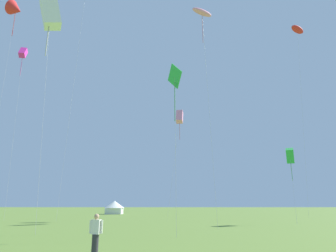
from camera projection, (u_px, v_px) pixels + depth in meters
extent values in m
cube|color=white|center=(50.00, 12.00, 26.95)|extent=(2.47, 2.14, 3.12)
cylinder|color=#A4A4A4|center=(47.00, 38.00, 26.30)|extent=(0.10, 0.10, 3.54)
cylinder|color=#B2B2B7|center=(44.00, 110.00, 24.06)|extent=(1.24, 1.02, 18.98)
cone|color=red|center=(16.00, 9.00, 55.64)|extent=(3.66, 3.09, 3.60)
cylinder|color=maroon|center=(14.00, 24.00, 54.84)|extent=(0.09, 0.09, 4.83)
cylinder|color=#B2B2B7|center=(0.00, 103.00, 50.13)|extent=(0.47, 1.58, 37.43)
cylinder|color=#B2B2B7|center=(73.00, 91.00, 43.00)|extent=(1.06, 1.14, 36.02)
ellipsoid|color=red|center=(297.00, 30.00, 55.71)|extent=(3.77, 3.42, 1.27)
cylinder|color=#B2B2B7|center=(303.00, 115.00, 51.17)|extent=(2.19, 0.54, 33.82)
cube|color=#E02DA3|center=(23.00, 53.00, 47.13)|extent=(1.25, 1.93, 2.02)
cylinder|color=#9D2072|center=(21.00, 65.00, 46.57)|extent=(0.06, 0.06, 3.40)
cylinder|color=#B2B2B7|center=(14.00, 129.00, 43.24)|extent=(1.31, 1.40, 25.38)
ellipsoid|color=pink|center=(202.00, 12.00, 32.45)|extent=(2.70, 2.24, 0.85)
cylinder|color=#A9627C|center=(203.00, 29.00, 31.92)|extent=(0.06, 0.06, 3.21)
cylinder|color=#B2B2B7|center=(209.00, 108.00, 28.90)|extent=(0.59, 1.48, 22.42)
cube|color=green|center=(175.00, 76.00, 23.14)|extent=(1.10, 1.80, 2.00)
cylinder|color=#207C31|center=(175.00, 101.00, 22.61)|extent=(0.06, 0.06, 3.13)
cylinder|color=#B2B2B7|center=(176.00, 150.00, 21.40)|extent=(0.06, 0.52, 11.79)
cube|color=pink|center=(180.00, 117.00, 45.67)|extent=(1.21, 1.78, 2.19)
cylinder|color=#A9627C|center=(180.00, 130.00, 45.14)|extent=(0.07, 0.07, 3.07)
cylinder|color=#B2B2B7|center=(174.00, 165.00, 43.16)|extent=(1.88, 1.26, 15.12)
cube|color=green|center=(290.00, 156.00, 35.04)|extent=(1.32, 1.69, 1.85)
cylinder|color=#207C31|center=(291.00, 170.00, 34.61)|extent=(0.06, 0.06, 2.46)
cylinder|color=#B2B2B7|center=(293.00, 188.00, 33.09)|extent=(0.85, 2.05, 7.66)
cylinder|color=#2D2D33|center=(95.00, 246.00, 12.48)|extent=(0.28, 0.28, 0.90)
cube|color=white|center=(96.00, 227.00, 12.67)|extent=(0.40, 0.29, 0.60)
sphere|color=tan|center=(97.00, 216.00, 12.77)|extent=(0.22, 0.22, 0.22)
cylinder|color=white|center=(90.00, 227.00, 12.67)|extent=(0.09, 0.09, 0.55)
cylinder|color=white|center=(102.00, 227.00, 12.66)|extent=(0.09, 0.09, 0.55)
cube|color=white|center=(114.00, 211.00, 64.29)|extent=(3.45, 3.45, 1.29)
cone|color=white|center=(115.00, 204.00, 64.64)|extent=(4.31, 4.31, 1.51)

